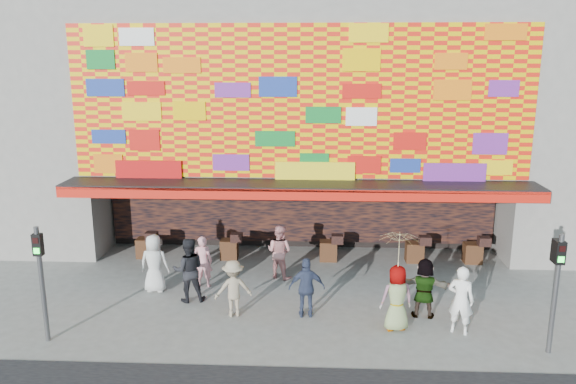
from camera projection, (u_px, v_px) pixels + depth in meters
name	position (u px, v px, depth m)	size (l,w,h in m)	color
ground	(295.00, 319.00, 15.35)	(90.00, 90.00, 0.00)	slate
shop_building	(303.00, 102.00, 22.06)	(15.20, 9.40, 10.00)	gray
signal_left	(41.00, 271.00, 13.74)	(0.22, 0.20, 3.00)	#59595B
signal_right	(557.00, 281.00, 13.17)	(0.22, 0.20, 3.00)	#59595B
ped_a	(154.00, 263.00, 16.96)	(0.88, 0.57, 1.79)	silver
ped_b	(203.00, 262.00, 17.32)	(0.60, 0.39, 1.64)	pink
ped_c	(189.00, 270.00, 16.27)	(0.93, 0.73, 1.92)	black
ped_d	(233.00, 288.00, 15.36)	(1.03, 0.59, 1.60)	gray
ped_e	(307.00, 288.00, 15.30)	(0.99, 0.41, 1.69)	#323B58
ped_f	(424.00, 288.00, 15.29)	(1.56, 0.50, 1.68)	gray
ped_g	(397.00, 298.00, 14.56)	(0.86, 0.56, 1.76)	gray
ped_h	(461.00, 300.00, 14.37)	(0.66, 0.44, 1.82)	white
ped_i	(279.00, 251.00, 18.03)	(0.86, 0.67, 1.77)	#D28889
parasol	(399.00, 251.00, 14.26)	(1.11, 1.13, 1.91)	beige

